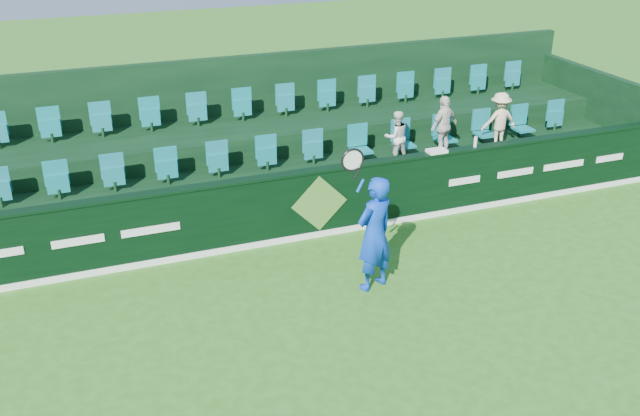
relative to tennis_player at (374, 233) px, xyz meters
name	(u,v)px	position (x,y,z in m)	size (l,w,h in m)	color
ground	(414,353)	(-0.20, -1.90, -1.00)	(60.00, 60.00, 0.00)	#2C6818
sponsor_hoarding	(317,202)	(-0.20, 2.10, -0.33)	(16.00, 0.25, 1.35)	black
stand_tier_front	(298,194)	(-0.20, 3.20, -0.60)	(16.00, 2.00, 0.80)	black
stand_tier_back	(271,151)	(-0.20, 5.10, -0.35)	(16.00, 1.80, 1.30)	black
stand_rear	(264,121)	(-0.20, 5.55, 0.22)	(16.00, 4.10, 2.60)	black
seat_row_front	(292,155)	(-0.20, 3.60, 0.10)	(13.50, 0.50, 0.60)	#0F767A
seat_row_back	(265,106)	(-0.20, 5.40, 0.60)	(13.50, 0.50, 0.60)	#0F767A
tennis_player	(374,233)	(0.00, 0.00, 0.00)	(1.13, 0.69, 2.61)	#0B3AC2
spectator_left	(396,137)	(1.96, 3.22, 0.35)	(0.53, 0.41, 1.09)	silver
spectator_middle	(444,126)	(3.06, 3.22, 0.45)	(0.76, 0.32, 1.30)	silver
spectator_right	(499,120)	(4.44, 3.22, 0.41)	(0.79, 0.46, 1.23)	beige
towel	(437,151)	(2.28, 2.10, 0.38)	(0.38, 0.25, 0.06)	white
drinks_bottle	(475,142)	(3.14, 2.10, 0.46)	(0.07, 0.07, 0.21)	white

